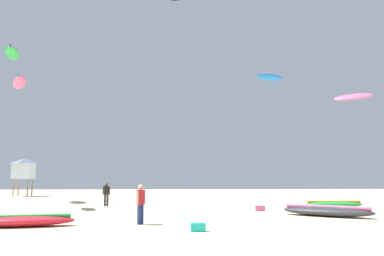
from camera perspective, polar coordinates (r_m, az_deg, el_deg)
ground_plane at (r=12.89m, az=5.04°, el=-15.95°), size 120.00×120.00×0.00m
person_foreground at (r=18.21m, az=-7.22°, el=-10.12°), size 0.39×0.49×1.72m
person_midground at (r=29.98m, az=-11.92°, el=-8.83°), size 0.55×0.38×1.68m
kite_grounded_near at (r=22.86m, az=18.37°, el=-11.00°), size 4.56×4.15×0.59m
kite_grounded_mid at (r=29.68m, az=19.28°, el=-10.06°), size 3.99×1.21×0.47m
kite_grounded_far at (r=18.53m, az=-22.73°, el=-11.95°), size 4.34×2.04×0.51m
lifeguard_tower at (r=48.73m, az=-22.52°, el=-5.25°), size 2.30×2.30×4.15m
cooler_box at (r=25.73m, az=9.51°, el=-11.04°), size 0.56×0.36×0.32m
gear_bag at (r=15.77m, az=0.85°, el=-13.74°), size 0.56×0.36×0.32m
kite_aloft_0 at (r=42.45m, az=21.66°, el=4.07°), size 3.51×2.90×0.92m
kite_aloft_4 at (r=32.24m, az=-23.93°, el=9.55°), size 1.80×3.41×0.40m
kite_aloft_5 at (r=39.58m, az=-23.00°, el=5.89°), size 2.42×4.63×1.10m
kite_aloft_6 at (r=47.44m, az=10.84°, el=6.99°), size 3.45×1.85×0.83m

